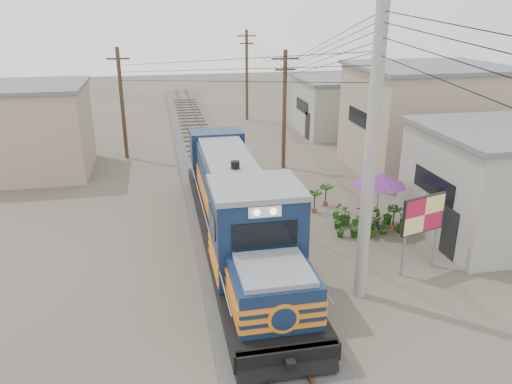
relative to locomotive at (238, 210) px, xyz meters
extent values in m
plane|color=#473F35|center=(0.00, -3.68, -1.72)|extent=(120.00, 120.00, 0.00)
cube|color=#595651|center=(0.00, 6.32, -1.64)|extent=(3.60, 70.00, 0.16)
cube|color=#51331E|center=(-0.54, 6.32, -1.46)|extent=(0.08, 70.00, 0.12)
cube|color=#51331E|center=(0.54, 6.32, -1.46)|extent=(0.08, 70.00, 0.12)
cube|color=black|center=(0.00, 0.05, -0.95)|extent=(2.87, 15.83, 0.54)
cube|color=black|center=(0.00, -4.89, -1.25)|extent=(2.18, 3.17, 0.64)
cube|color=black|center=(0.00, 5.00, -1.25)|extent=(2.18, 3.17, 0.64)
cube|color=#11213E|center=(0.00, -6.08, -0.11)|extent=(2.35, 2.37, 1.48)
cube|color=#11213E|center=(0.00, -3.61, 0.68)|extent=(2.81, 2.57, 3.07)
cube|color=slate|center=(0.00, -3.61, 2.26)|extent=(2.87, 2.70, 0.18)
cube|color=black|center=(0.00, -4.90, 1.23)|extent=(2.01, 0.06, 0.79)
cube|color=white|center=(0.00, -4.91, 1.97)|extent=(0.99, 0.06, 0.35)
cube|color=#11213E|center=(0.00, 2.52, 0.29)|extent=(2.24, 9.69, 2.27)
cube|color=slate|center=(0.00, 2.52, 1.47)|extent=(2.01, 9.69, 0.18)
cube|color=orange|center=(0.00, 0.05, -0.41)|extent=(2.91, 15.83, 0.14)
cube|color=orange|center=(0.00, 0.05, -0.11)|extent=(2.91, 15.83, 0.14)
cube|color=orange|center=(0.00, 0.05, 0.19)|extent=(2.91, 15.83, 0.14)
cylinder|color=#9E9B93|center=(3.50, -4.18, 3.28)|extent=(0.40, 0.40, 10.00)
cylinder|color=#4C3826|center=(4.50, 10.32, 1.78)|extent=(0.24, 0.24, 7.00)
cube|color=#4C3826|center=(4.50, 10.32, 4.78)|extent=(1.60, 0.10, 0.10)
cube|color=#4C3826|center=(4.50, 10.32, 4.18)|extent=(1.20, 0.10, 0.10)
cylinder|color=#4C3826|center=(4.80, 24.32, 2.03)|extent=(0.24, 0.24, 7.50)
cube|color=#4C3826|center=(4.80, 24.32, 5.28)|extent=(1.60, 0.10, 0.10)
cube|color=#4C3826|center=(4.80, 24.32, 4.68)|extent=(1.20, 0.10, 0.10)
cylinder|color=#4C3826|center=(-5.00, 14.32, 1.78)|extent=(0.24, 0.24, 7.00)
cube|color=#4C3826|center=(-5.00, 14.32, 4.78)|extent=(1.60, 0.10, 0.10)
cube|color=#4C3826|center=(-5.00, 14.32, 4.18)|extent=(1.20, 0.10, 0.10)
cube|color=gray|center=(11.50, -0.68, 0.53)|extent=(7.00, 6.00, 4.50)
cube|color=black|center=(7.98, -0.68, 0.76)|extent=(0.05, 3.00, 0.90)
cube|color=gray|center=(12.50, 8.32, 1.28)|extent=(8.00, 7.00, 6.00)
cube|color=slate|center=(12.50, 8.32, 4.38)|extent=(8.40, 7.35, 0.20)
cube|color=black|center=(8.48, 8.32, 1.58)|extent=(0.05, 3.50, 0.90)
cube|color=gray|center=(11.00, 18.32, 0.28)|extent=(6.00, 6.00, 4.00)
cube|color=slate|center=(11.00, 18.32, 2.38)|extent=(6.30, 6.30, 0.20)
cube|color=black|center=(7.98, 18.32, 0.48)|extent=(0.05, 3.00, 0.90)
cube|color=gray|center=(-10.00, 12.32, 0.78)|extent=(6.00, 6.00, 5.00)
cube|color=slate|center=(-10.00, 12.32, 3.38)|extent=(6.30, 6.30, 0.20)
cylinder|color=#99999E|center=(5.51, -3.25, -0.62)|extent=(0.10, 0.10, 2.20)
cylinder|color=#99999E|center=(7.03, -2.80, -0.62)|extent=(0.10, 0.10, 2.20)
cube|color=black|center=(6.27, -3.03, 0.57)|extent=(1.89, 0.67, 1.41)
cube|color=#B1173A|center=(6.27, -3.05, 0.57)|extent=(1.79, 0.60, 1.32)
cylinder|color=black|center=(6.37, 0.92, -1.67)|extent=(0.47, 0.47, 0.10)
cylinder|color=#99999E|center=(6.37, 0.92, -0.53)|extent=(0.05, 0.05, 2.37)
cone|color=#5F236A|center=(6.37, 0.92, 0.60)|extent=(2.50, 2.50, 0.59)
imported|color=black|center=(6.08, 1.52, -0.95)|extent=(0.66, 0.65, 1.54)
imported|color=#254F16|center=(4.49, 0.30, -1.16)|extent=(0.70, 0.59, 1.12)
imported|color=#254F16|center=(5.08, 0.12, -1.25)|extent=(0.60, 0.65, 0.93)
imported|color=#254F16|center=(5.77, 0.12, -1.24)|extent=(1.07, 1.00, 0.96)
imported|color=#254F16|center=(6.44, 0.25, -1.37)|extent=(0.48, 0.48, 0.70)
imported|color=#254F16|center=(7.19, 0.19, -1.20)|extent=(0.54, 0.64, 1.03)
imported|color=#254F16|center=(4.60, 1.13, -1.33)|extent=(0.53, 0.49, 0.78)
imported|color=#254F16|center=(5.06, 1.38, -1.23)|extent=(1.14, 1.11, 0.96)
imported|color=#254F16|center=(5.82, 1.26, -1.25)|extent=(0.69, 0.69, 0.94)
imported|color=#254F16|center=(6.50, 1.17, -1.29)|extent=(0.53, 0.47, 0.84)
imported|color=#254F16|center=(7.10, 1.20, -1.24)|extent=(0.67, 0.63, 0.95)
camera|label=1|loc=(-2.90, -18.03, 7.60)|focal=35.00mm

